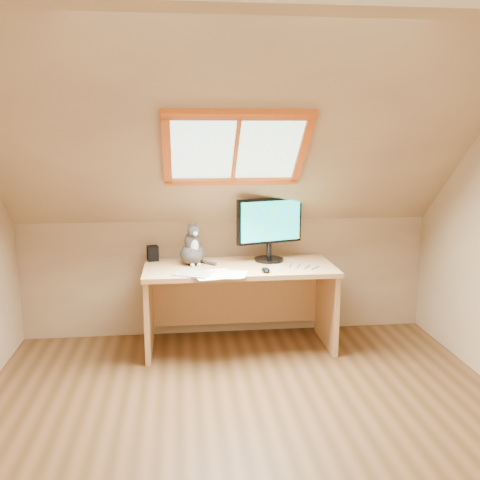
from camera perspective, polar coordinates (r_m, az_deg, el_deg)
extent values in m
plane|color=brown|center=(3.27, 1.61, -20.68)|extent=(3.50, 3.50, 0.00)
cube|color=tan|center=(1.20, 14.22, -15.58)|extent=(3.50, 0.02, 2.40)
cube|color=tan|center=(4.68, -1.36, -3.94)|extent=(3.50, 0.02, 1.00)
cube|color=tan|center=(3.74, -0.36, 10.84)|extent=(3.50, 1.56, 1.41)
cube|color=#B2E0CC|center=(3.82, -0.49, 9.80)|extent=(0.90, 0.53, 0.48)
cube|color=orange|center=(3.82, -0.49, 9.80)|extent=(1.02, 0.64, 0.59)
cube|color=tan|center=(4.28, -0.06, -2.99)|extent=(1.52, 0.66, 0.04)
cube|color=tan|center=(4.36, -9.69, -7.62)|extent=(0.04, 0.60, 0.65)
cube|color=tan|center=(4.52, 9.22, -6.95)|extent=(0.04, 0.60, 0.65)
cube|color=tan|center=(4.67, -0.48, -6.19)|extent=(1.42, 0.03, 0.46)
cylinder|color=black|center=(4.44, 3.11, -2.10)|extent=(0.24, 0.24, 0.02)
cylinder|color=black|center=(4.42, 3.12, -1.13)|extent=(0.04, 0.04, 0.13)
cube|color=black|center=(4.37, 3.16, 2.07)|extent=(0.56, 0.20, 0.37)
cube|color=#0079C8|center=(4.35, 3.33, 2.02)|extent=(0.50, 0.16, 0.33)
ellipsoid|color=#403C39|center=(4.33, -5.15, -1.48)|extent=(0.25, 0.28, 0.17)
ellipsoid|color=#403C39|center=(4.29, -5.12, -0.26)|extent=(0.16, 0.16, 0.18)
ellipsoid|color=silver|center=(4.25, -4.88, -0.65)|extent=(0.07, 0.05, 0.11)
ellipsoid|color=#403C39|center=(4.24, -4.97, 0.99)|extent=(0.12, 0.12, 0.09)
sphere|color=silver|center=(4.20, -4.78, 0.68)|extent=(0.04, 0.04, 0.04)
cone|color=#403C39|center=(4.24, -5.46, 1.61)|extent=(0.06, 0.05, 0.06)
cone|color=#403C39|center=(4.26, -4.65, 1.67)|extent=(0.06, 0.06, 0.06)
cube|color=black|center=(4.49, -9.30, -1.41)|extent=(0.10, 0.10, 0.12)
cube|color=#B2B2B7|center=(4.03, -4.99, -3.60)|extent=(0.33, 0.29, 0.01)
ellipsoid|color=black|center=(4.08, 2.76, -3.22)|extent=(0.08, 0.12, 0.03)
cube|color=white|center=(4.01, -2.33, -3.70)|extent=(0.33, 0.27, 0.00)
cube|color=white|center=(4.01, -2.33, -3.68)|extent=(0.32, 0.24, 0.00)
cube|color=white|center=(4.01, -2.33, -3.66)|extent=(0.35, 0.30, 0.00)
cube|color=white|center=(4.01, -2.33, -3.64)|extent=(0.34, 0.28, 0.00)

